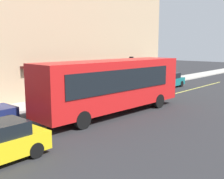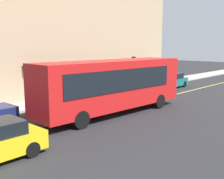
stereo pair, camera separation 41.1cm
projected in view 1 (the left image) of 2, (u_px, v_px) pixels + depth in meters
The scene contains 9 objects.
ground at pixel (128, 106), 20.09m from camera, with size 120.00×120.00×0.00m, color #28282B.
sidewalk at pixel (82, 96), 23.47m from camera, with size 80.00×2.66×0.15m, color #B2ADA3.
lane_centre_stripe at pixel (128, 106), 20.09m from camera, with size 36.00×0.16×0.01m, color #D8D14C.
storefront_building at pixel (62, 35), 28.88m from camera, with size 22.29×10.64×11.07m.
bus at pixel (114, 84), 17.50m from camera, with size 11.22×2.95×3.50m.
traffic_light at pixel (132, 65), 26.89m from camera, with size 0.30×0.52×3.20m.
car_teal at pixel (169, 81), 28.91m from camera, with size 4.37×1.99×1.52m.
pedestrian_near_storefront at pixel (145, 76), 28.83m from camera, with size 0.34×0.34×1.77m.
pedestrian_by_curb at pixel (105, 80), 25.36m from camera, with size 0.34×0.34×1.79m.
Camera 1 is at (-15.35, -12.30, 4.41)m, focal length 43.41 mm.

